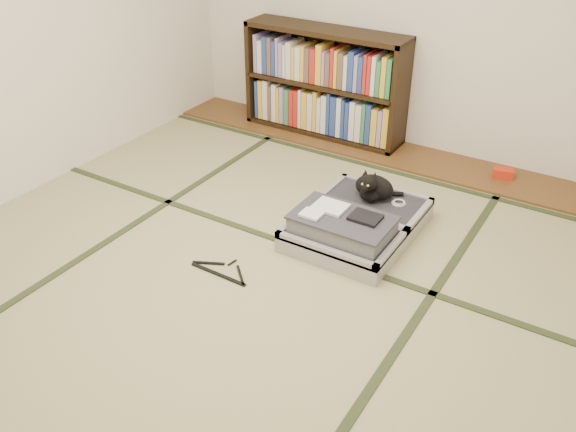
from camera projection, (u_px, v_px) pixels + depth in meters
The scene contains 10 objects.
floor at pixel (250, 275), 3.67m from camera, with size 4.50×4.50×0.00m, color tan.
wood_strip at pixel (386, 152), 5.11m from camera, with size 4.00×0.50×0.02m, color brown.
red_item at pixel (503, 173), 4.68m from camera, with size 0.15×0.09×0.07m, color red.
room_shell at pixel (241, 29), 2.90m from camera, with size 4.50×4.50×4.50m.
tatami_borders at pixel (293, 236), 4.02m from camera, with size 4.00×4.50×0.01m.
bookcase at pixel (324, 85), 5.22m from camera, with size 1.43×0.33×0.92m.
suitcase at pixel (355, 224), 3.97m from camera, with size 0.70×0.94×0.28m.
cat at pixel (373, 187), 4.13m from camera, with size 0.31×0.31×0.25m.
cable_coil at pixel (399, 203), 4.12m from camera, with size 0.10×0.10×0.02m.
hanger at pixel (222, 272), 3.68m from camera, with size 0.42×0.19×0.01m.
Camera 1 is at (1.74, -2.38, 2.22)m, focal length 38.00 mm.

